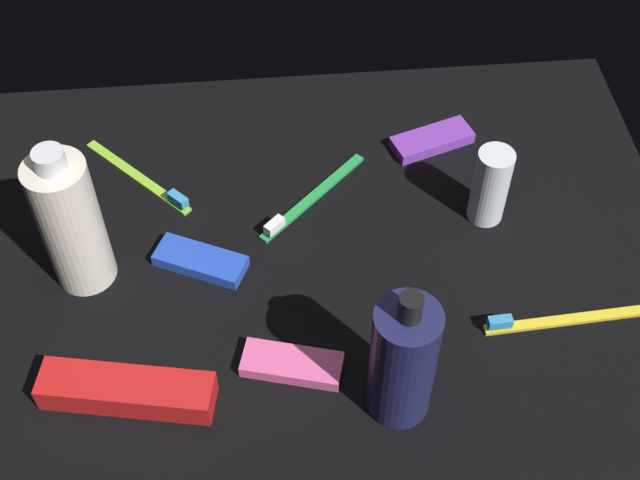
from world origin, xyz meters
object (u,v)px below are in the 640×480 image
(toothpaste_box_red, at_px, (127,391))
(lotion_bottle, at_px, (403,361))
(toothbrush_green, at_px, (310,200))
(snack_bar_pink, at_px, (292,364))
(toothbrush_yellow, at_px, (556,319))
(snack_bar_blue, at_px, (201,260))
(deodorant_stick, at_px, (490,186))
(snack_bar_purple, at_px, (432,140))
(bodywash_bottle, at_px, (71,221))
(toothbrush_lime, at_px, (143,179))

(toothpaste_box_red, bearing_deg, lotion_bottle, -174.61)
(toothbrush_green, xyz_separation_m, snack_bar_pink, (0.04, 0.23, 0.00))
(toothbrush_yellow, xyz_separation_m, snack_bar_pink, (0.29, 0.03, 0.00))
(toothbrush_green, relative_size, snack_bar_blue, 1.32)
(deodorant_stick, bearing_deg, toothpaste_box_red, 27.28)
(snack_bar_purple, bearing_deg, toothbrush_yellow, 88.35)
(lotion_bottle, relative_size, snack_bar_purple, 1.74)
(bodywash_bottle, bearing_deg, toothbrush_green, -162.82)
(toothbrush_yellow, xyz_separation_m, snack_bar_blue, (0.38, -0.11, 0.00))
(lotion_bottle, xyz_separation_m, toothbrush_green, (0.07, -0.28, -0.07))
(toothbrush_yellow, height_order, snack_bar_purple, toothbrush_yellow)
(lotion_bottle, distance_m, toothbrush_yellow, 0.21)
(toothbrush_lime, distance_m, toothbrush_green, 0.21)
(toothbrush_lime, height_order, toothbrush_green, same)
(lotion_bottle, height_order, snack_bar_blue, lotion_bottle)
(toothpaste_box_red, distance_m, snack_bar_purple, 0.50)
(toothbrush_lime, height_order, snack_bar_blue, toothbrush_lime)
(deodorant_stick, height_order, toothbrush_lime, deodorant_stick)
(snack_bar_blue, bearing_deg, toothpaste_box_red, 91.66)
(bodywash_bottle, relative_size, snack_bar_pink, 1.85)
(toothbrush_lime, height_order, toothpaste_box_red, toothpaste_box_red)
(lotion_bottle, xyz_separation_m, snack_bar_purple, (-0.10, -0.36, -0.07))
(snack_bar_pink, bearing_deg, toothpaste_box_red, 22.45)
(bodywash_bottle, distance_m, snack_bar_purple, 0.46)
(lotion_bottle, xyz_separation_m, deodorant_stick, (-0.14, -0.24, -0.03))
(bodywash_bottle, xyz_separation_m, deodorant_stick, (-0.47, -0.04, -0.04))
(lotion_bottle, bearing_deg, toothbrush_yellow, -156.61)
(bodywash_bottle, distance_m, toothpaste_box_red, 0.19)
(deodorant_stick, distance_m, toothpaste_box_red, 0.46)
(snack_bar_purple, distance_m, snack_bar_blue, 0.34)
(toothbrush_lime, bearing_deg, snack_bar_purple, -174.61)
(bodywash_bottle, height_order, snack_bar_blue, bodywash_bottle)
(toothbrush_yellow, bearing_deg, deodorant_stick, -74.69)
(lotion_bottle, height_order, bodywash_bottle, bodywash_bottle)
(snack_bar_pink, bearing_deg, toothbrush_green, -84.15)
(deodorant_stick, xyz_separation_m, toothbrush_green, (0.21, -0.04, -0.04))
(snack_bar_pink, bearing_deg, lotion_bottle, 170.27)
(toothbrush_lime, relative_size, snack_bar_purple, 1.32)
(snack_bar_purple, bearing_deg, toothpaste_box_red, 23.83)
(deodorant_stick, distance_m, snack_bar_pink, 0.31)
(toothbrush_lime, bearing_deg, deodorant_stick, 167.61)
(toothbrush_yellow, height_order, toothbrush_green, same)
(deodorant_stick, relative_size, toothbrush_green, 0.74)
(deodorant_stick, bearing_deg, toothbrush_yellow, 105.31)
(snack_bar_blue, bearing_deg, toothbrush_yellow, -171.33)
(snack_bar_pink, height_order, snack_bar_blue, same)
(bodywash_bottle, xyz_separation_m, toothbrush_lime, (-0.06, -0.13, -0.08))
(toothbrush_lime, xyz_separation_m, snack_bar_blue, (-0.07, 0.14, 0.00))
(toothbrush_lime, distance_m, snack_bar_purple, 0.37)
(deodorant_stick, distance_m, snack_bar_purple, 0.14)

